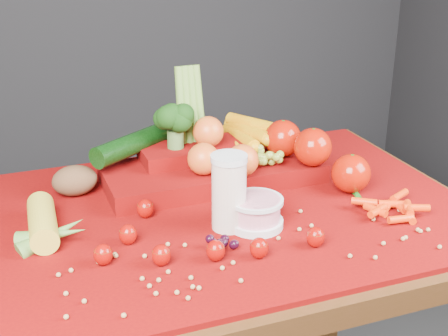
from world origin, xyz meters
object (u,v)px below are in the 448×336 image
object	(u,v)px
yogurt_bowl	(256,211)
milk_glass	(229,189)
table	(227,250)
produce_mound	(226,156)

from	to	relation	value
yogurt_bowl	milk_glass	bearing A→B (deg)	164.74
milk_glass	table	bearing A→B (deg)	71.09
table	yogurt_bowl	xyz separation A→B (m)	(0.02, -0.10, 0.14)
milk_glass	yogurt_bowl	xyz separation A→B (m)	(0.05, -0.01, -0.05)
yogurt_bowl	produce_mound	xyz separation A→B (m)	(0.03, 0.25, 0.03)
produce_mound	table	bearing A→B (deg)	-110.35
milk_glass	produce_mound	size ratio (longest dim) A/B	0.26
table	milk_glass	world-z (taller)	milk_glass
table	produce_mound	bearing A→B (deg)	69.65
table	produce_mound	world-z (taller)	produce_mound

